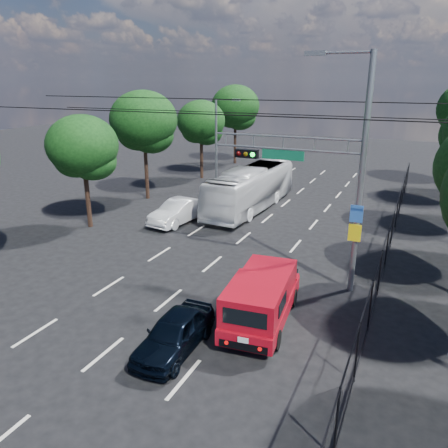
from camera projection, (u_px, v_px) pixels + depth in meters
The scene contains 14 objects.
ground at pixel (104, 354), 14.15m from camera, with size 120.00×120.00×0.00m, color black.
lane_markings at pixel (256, 227), 26.22m from camera, with size 6.12×38.00×0.01m.
signal_mast at pixel (331, 165), 17.29m from camera, with size 6.43×0.39×9.50m.
streetlight_left at pixel (218, 140), 34.39m from camera, with size 2.09×0.22×7.08m.
utility_wires at pixel (219, 108), 19.49m from camera, with size 22.00×5.04×0.74m.
fence_right at pixel (389, 239), 21.31m from camera, with size 0.06×34.03×2.00m.
tree_left_b at pixel (83, 151), 24.99m from camera, with size 4.08×4.08×6.63m.
tree_left_c at pixel (144, 125), 31.01m from camera, with size 4.80×4.80×7.80m.
tree_left_d at pixel (201, 125), 37.96m from camera, with size 4.20×4.20×6.83m.
tree_left_e at pixel (236, 110), 44.68m from camera, with size 4.92×4.92×7.99m.
red_pickup at pixel (262, 297), 15.66m from camera, with size 2.39×5.34×1.93m.
navy_hatchback at pixel (174, 333), 14.16m from camera, with size 1.51×3.74×1.27m, color black.
white_bus at pixel (251, 188), 29.64m from camera, with size 2.42×10.35×2.88m, color silver.
white_van at pixel (178, 211), 26.91m from camera, with size 1.53×4.38×1.44m, color silver.
Camera 1 is at (8.61, -9.36, 8.47)m, focal length 35.00 mm.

